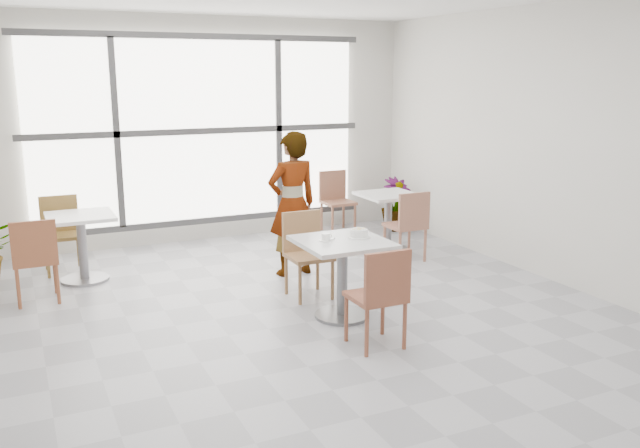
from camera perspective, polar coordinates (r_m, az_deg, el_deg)
name	(u,v)px	position (r m, az deg, el deg)	size (l,w,h in m)	color
floor	(306,322)	(6.24, -1.18, -8.43)	(7.00, 7.00, 0.00)	#9E9EA5
wall_back	(200,131)	(9.15, -10.25, 7.88)	(6.00, 6.00, 0.00)	silver
wall_right	(563,146)	(7.58, 20.10, 6.30)	(7.00, 7.00, 0.00)	silver
window	(201,131)	(9.09, -10.14, 7.85)	(4.60, 0.07, 2.52)	white
main_table	(342,264)	(6.21, 1.92, -3.43)	(0.80, 0.80, 0.75)	silver
chair_near	(381,292)	(5.53, 5.22, -5.81)	(0.42, 0.42, 0.87)	brown
chair_far	(306,248)	(6.84, -1.24, -2.08)	(0.42, 0.42, 0.87)	#986C44
oatmeal_bowl	(359,233)	(6.24, 3.36, -0.78)	(0.21, 0.21, 0.10)	white
coffee_cup	(326,237)	(6.13, 0.52, -1.16)	(0.16, 0.13, 0.07)	white
person	(292,204)	(7.48, -2.38, 1.72)	(0.60, 0.39, 1.64)	black
bg_table_left	(82,238)	(7.76, -19.74, -1.14)	(0.70, 0.70, 0.75)	white
bg_table_right	(388,213)	(8.62, 5.86, 0.90)	(0.70, 0.70, 0.75)	silver
bg_chair_left_near	(35,255)	(7.15, -23.24, -2.48)	(0.42, 0.42, 0.87)	brown
bg_chair_left_far	(61,228)	(8.26, -21.33, -0.36)	(0.42, 0.42, 0.87)	olive
bg_chair_right_near	(409,222)	(8.12, 7.63, 0.21)	(0.42, 0.42, 0.87)	#A0654F
bg_chair_right_far	(336,197)	(9.66, 1.35, 2.35)	(0.42, 0.42, 0.87)	#8E5943
plant_right	(396,204)	(9.78, 6.52, 1.71)	(0.43, 0.43, 0.77)	#468447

